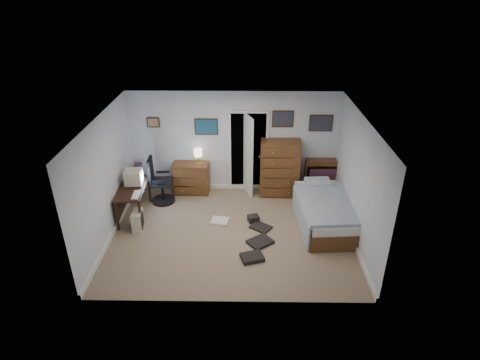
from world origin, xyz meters
name	(u,v)px	position (x,y,z in m)	size (l,w,h in m)	color
floor	(232,233)	(0.00, 0.00, -0.01)	(5.00, 4.00, 0.02)	gray
computer_desk	(129,194)	(-2.28, 0.66, 0.55)	(0.63, 1.26, 0.71)	black
crt_monitor	(134,177)	(-2.18, 0.82, 0.89)	(0.39, 0.36, 0.34)	beige
keyboard	(136,195)	(-2.02, 0.32, 0.72)	(0.14, 0.38, 0.02)	beige
pc_tower	(138,220)	(-2.00, 0.12, 0.21)	(0.22, 0.41, 0.43)	beige
office_chair	(159,185)	(-1.74, 1.28, 0.44)	(0.57, 0.57, 1.13)	black
media_stack	(140,178)	(-2.32, 1.74, 0.40)	(0.16, 0.16, 0.79)	maroon
low_dresser	(191,178)	(-1.05, 1.77, 0.39)	(0.87, 0.44, 0.78)	brown
table_lamp	(198,153)	(-0.85, 1.77, 1.05)	(0.21, 0.21, 0.38)	gold
doorway	(248,147)	(0.35, 2.27, 1.00)	(0.96, 1.12, 2.05)	black
tall_dresser	(280,168)	(1.11, 1.75, 0.69)	(0.94, 0.55, 1.38)	brown
headboard_bookcase	(324,175)	(2.22, 1.86, 0.45)	(0.95, 0.25, 0.86)	brown
bed	(324,211)	(1.98, 0.37, 0.32)	(1.23, 2.12, 0.67)	brown
wall_posters	(258,123)	(0.57, 1.98, 1.75)	(4.38, 0.04, 0.60)	#331E11
floor_clutter	(251,236)	(0.40, -0.19, 0.04)	(1.37, 1.68, 0.15)	black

